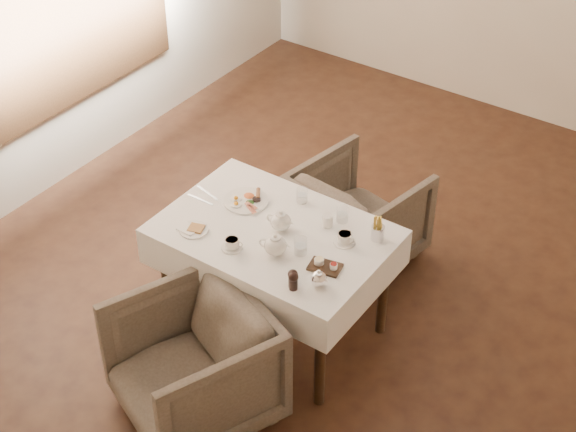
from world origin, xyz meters
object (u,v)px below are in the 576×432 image
Objects in this scene: table at (274,246)px; armchair_far at (358,215)px; armchair_near at (193,366)px; teapot_centre at (281,220)px; breakfast_plate at (247,200)px.

table reaches higher than armchair_far.
armchair_near reaches higher than armchair_far.
armchair_near is 0.93m from teapot_centre.
table is 0.18m from teapot_centre.
table is 0.34m from breakfast_plate.
table is 0.83m from armchair_near.
armchair_near is at bearing 99.41° from armchair_far.
teapot_centre is (0.01, 0.80, 0.47)m from armchair_near.
teapot_centre is at bearing -26.74° from breakfast_plate.
breakfast_plate is 1.65× the size of teapot_centre.
teapot_centre is at bearing 46.36° from table.
teapot_centre is at bearing 112.35° from armchair_near.
armchair_far is 2.80× the size of breakfast_plate.
table is 1.65× the size of armchair_near.
armchair_far is at bearing 111.89° from armchair_near.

